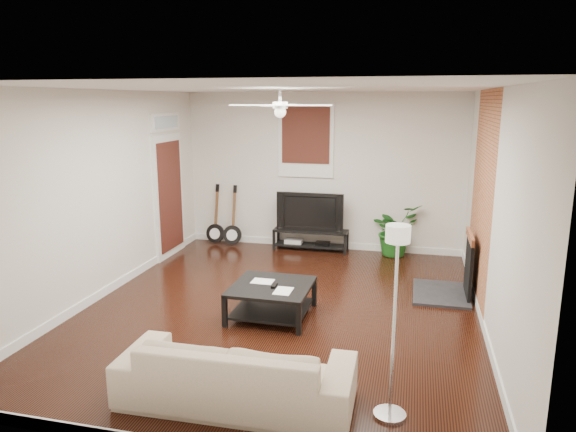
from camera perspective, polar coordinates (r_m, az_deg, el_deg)
name	(u,v)px	position (r m, az deg, el deg)	size (l,w,h in m)	color
room	(280,203)	(6.57, -0.83, 1.39)	(5.01, 6.01, 2.81)	black
brick_accent	(482,198)	(7.40, 20.24, 1.88)	(0.02, 2.20, 2.80)	#AF5F38
fireplace	(454,264)	(7.59, 17.54, -4.99)	(0.80, 1.10, 0.92)	black
window_back	(306,141)	(9.43, 1.94, 8.15)	(1.00, 0.06, 1.30)	#3F1A11
door_left	(169,184)	(9.21, -12.79, 3.36)	(0.08, 1.00, 2.50)	white
tv_stand	(311,240)	(9.52, 2.47, -2.59)	(1.34, 0.36, 0.37)	black
tv	(311,211)	(9.42, 2.52, 0.58)	(1.20, 0.16, 0.69)	black
coffee_table	(272,300)	(6.68, -1.78, -9.13)	(0.97, 0.97, 0.41)	black
sofa	(237,371)	(4.90, -5.60, -16.36)	(2.09, 0.82, 0.61)	tan
floor_lamp	(394,324)	(4.52, 11.40, -11.41)	(0.28, 0.28, 1.70)	silver
potted_plant	(395,230)	(9.33, 11.50, -1.47)	(0.81, 0.70, 0.90)	#185618
guitar_left	(215,215)	(9.91, -7.94, 0.16)	(0.35, 0.25, 1.13)	black
guitar_right	(232,216)	(9.76, -6.10, 0.02)	(0.35, 0.25, 1.13)	black
ceiling_fan	(280,105)	(6.45, -0.86, 11.92)	(1.24, 1.24, 0.32)	white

